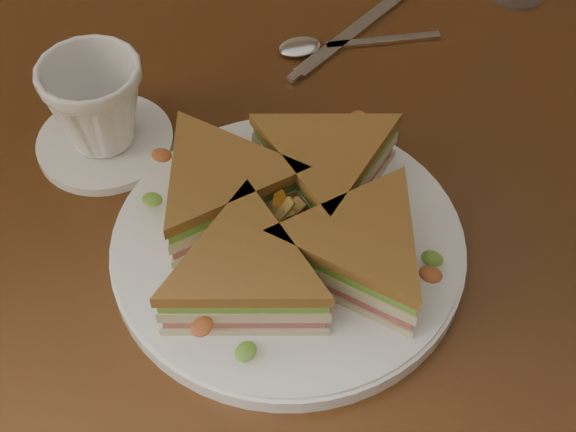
{
  "coord_description": "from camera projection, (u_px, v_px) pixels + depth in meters",
  "views": [
    {
      "loc": [
        -0.17,
        -0.51,
        1.32
      ],
      "look_at": [
        -0.04,
        -0.11,
        0.8
      ],
      "focal_mm": 50.0,
      "sensor_mm": 36.0,
      "label": 1
    }
  ],
  "objects": [
    {
      "name": "saucer",
      "position": [
        106.0,
        142.0,
        0.79
      ],
      "size": [
        0.13,
        0.13,
        0.01
      ],
      "primitive_type": "cylinder",
      "color": "white",
      "rests_on": "table"
    },
    {
      "name": "crisps_mound",
      "position": [
        288.0,
        223.0,
        0.68
      ],
      "size": [
        0.09,
        0.09,
        0.05
      ],
      "primitive_type": null,
      "color": "#B56817",
      "rests_on": "plate"
    },
    {
      "name": "plate",
      "position": [
        288.0,
        246.0,
        0.71
      ],
      "size": [
        0.31,
        0.31,
        0.02
      ],
      "primitive_type": "cylinder",
      "color": "white",
      "rests_on": "table"
    },
    {
      "name": "knife",
      "position": [
        347.0,
        37.0,
        0.9
      ],
      "size": [
        0.19,
        0.12,
        0.0
      ],
      "rotation": [
        0.0,
        0.0,
        0.53
      ],
      "color": "silver",
      "rests_on": "table"
    },
    {
      "name": "table",
      "position": [
        290.0,
        223.0,
        0.86
      ],
      "size": [
        1.2,
        0.8,
        0.75
      ],
      "color": "#331A0B",
      "rests_on": "ground"
    },
    {
      "name": "sandwich_wedges",
      "position": [
        288.0,
        220.0,
        0.68
      ],
      "size": [
        0.32,
        0.32,
        0.06
      ],
      "color": "beige",
      "rests_on": "plate"
    },
    {
      "name": "spoon",
      "position": [
        320.0,
        46.0,
        0.89
      ],
      "size": [
        0.18,
        0.05,
        0.01
      ],
      "rotation": [
        0.0,
        0.0,
        -0.17
      ],
      "color": "silver",
      "rests_on": "table"
    },
    {
      "name": "coffee_cup",
      "position": [
        96.0,
        104.0,
        0.75
      ],
      "size": [
        0.1,
        0.1,
        0.09
      ],
      "primitive_type": "imported",
      "rotation": [
        0.0,
        0.0,
        0.06
      ],
      "color": "white",
      "rests_on": "saucer"
    }
  ]
}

